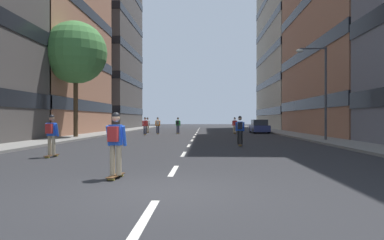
% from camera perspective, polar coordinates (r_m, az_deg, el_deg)
% --- Properties ---
extents(ground_plane, '(148.44, 148.44, 0.00)m').
position_cam_1_polar(ground_plane, '(32.37, 0.45, -2.65)').
color(ground_plane, '#28282B').
extents(sidewalk_left, '(2.74, 68.03, 0.14)m').
position_cam_1_polar(sidewalk_left, '(37.01, -14.60, -2.19)').
color(sidewalk_left, gray).
rests_on(sidewalk_left, ground_plane).
extents(sidewalk_right, '(2.74, 68.03, 0.14)m').
position_cam_1_polar(sidewalk_right, '(36.50, 16.01, -2.23)').
color(sidewalk_right, gray).
rests_on(sidewalk_right, ground_plane).
extents(lane_markings, '(0.16, 57.20, 0.01)m').
position_cam_1_polar(lane_markings, '(33.13, 0.49, -2.58)').
color(lane_markings, silver).
rests_on(lane_markings, ground_plane).
extents(building_left_far, '(12.19, 17.54, 29.63)m').
position_cam_1_polar(building_left_far, '(61.33, -15.41, 12.70)').
color(building_left_far, '#4C4744').
rests_on(building_left_far, ground_plane).
extents(building_right_far, '(12.19, 21.83, 27.79)m').
position_cam_1_polar(building_right_far, '(60.60, 17.95, 11.97)').
color(building_right_far, '#B2A893').
rests_on(building_right_far, ground_plane).
extents(parked_car_near, '(1.82, 4.40, 1.52)m').
position_cam_1_polar(parked_car_near, '(39.87, 11.05, -1.12)').
color(parked_car_near, navy).
rests_on(parked_car_near, ground_plane).
extents(street_tree_near, '(5.11, 5.11, 9.49)m').
position_cam_1_polar(street_tree_near, '(30.47, -18.69, 10.48)').
color(street_tree_near, '#4C3823').
rests_on(street_tree_near, sidewalk_left).
extents(streetlamp_right, '(2.13, 0.30, 6.50)m').
position_cam_1_polar(streetlamp_right, '(25.89, 20.47, 5.80)').
color(streetlamp_right, '#3F3F44').
rests_on(streetlamp_right, sidewalk_right).
extents(skater_0, '(0.54, 0.91, 1.78)m').
position_cam_1_polar(skater_0, '(20.62, 7.94, -1.44)').
color(skater_0, brown).
rests_on(skater_0, ground_plane).
extents(skater_1, '(0.56, 0.92, 1.78)m').
position_cam_1_polar(skater_1, '(37.34, -2.35, -0.72)').
color(skater_1, brown).
rests_on(skater_1, ground_plane).
extents(skater_2, '(0.54, 0.91, 1.78)m').
position_cam_1_polar(skater_2, '(37.74, 7.07, -0.75)').
color(skater_2, brown).
rests_on(skater_2, ground_plane).
extents(skater_3, '(0.56, 0.92, 1.78)m').
position_cam_1_polar(skater_3, '(34.63, -7.77, -0.84)').
color(skater_3, brown).
rests_on(skater_3, ground_plane).
extents(skater_4, '(0.56, 0.92, 1.78)m').
position_cam_1_polar(skater_4, '(36.72, -5.68, -0.73)').
color(skater_4, brown).
rests_on(skater_4, ground_plane).
extents(skater_5, '(0.55, 0.92, 1.78)m').
position_cam_1_polar(skater_5, '(15.49, -22.25, -1.99)').
color(skater_5, brown).
rests_on(skater_5, ground_plane).
extents(skater_6, '(0.55, 0.91, 1.78)m').
position_cam_1_polar(skater_6, '(39.98, -7.38, -0.66)').
color(skater_6, brown).
rests_on(skater_6, ground_plane).
extents(skater_7, '(0.55, 0.92, 1.78)m').
position_cam_1_polar(skater_7, '(9.44, -12.56, -3.36)').
color(skater_7, brown).
rests_on(skater_7, ground_plane).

